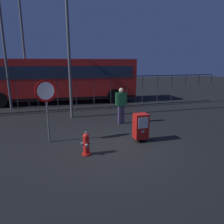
% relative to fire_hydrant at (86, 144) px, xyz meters
% --- Properties ---
extents(ground_plane, '(60.00, 60.00, 0.00)m').
position_rel_fire_hydrant_xyz_m(ground_plane, '(1.01, 0.39, -0.35)').
color(ground_plane, black).
extents(fire_hydrant, '(0.33, 0.32, 0.75)m').
position_rel_fire_hydrant_xyz_m(fire_hydrant, '(0.00, 0.00, 0.00)').
color(fire_hydrant, red).
rests_on(fire_hydrant, ground_plane).
extents(newspaper_box_primary, '(0.48, 0.42, 1.02)m').
position_rel_fire_hydrant_xyz_m(newspaper_box_primary, '(2.07, 0.55, 0.22)').
color(newspaper_box_primary, black).
rests_on(newspaper_box_primary, ground_plane).
extents(stop_sign, '(0.71, 0.31, 2.23)m').
position_rel_fire_hydrant_xyz_m(stop_sign, '(-1.09, 1.40, 1.25)').
color(stop_sign, '#4C4F54').
rests_on(stop_sign, ground_plane).
extents(pedestrian, '(0.55, 0.22, 1.67)m').
position_rel_fire_hydrant_xyz_m(pedestrian, '(2.12, 2.84, 0.60)').
color(pedestrian, '#382D51').
rests_on(pedestrian, ground_plane).
extents(fence_barrier, '(18.03, 0.04, 2.00)m').
position_rel_fire_hydrant_xyz_m(fence_barrier, '(1.01, 6.12, 0.67)').
color(fence_barrier, '#2D2D33').
rests_on(fence_barrier, ground_plane).
extents(bus_near, '(10.67, 3.45, 3.00)m').
position_rel_fire_hydrant_xyz_m(bus_near, '(-0.28, 9.12, 1.36)').
color(bus_near, red).
rests_on(bus_near, ground_plane).
extents(street_light_near_left, '(0.32, 0.32, 6.75)m').
position_rel_fire_hydrant_xyz_m(street_light_near_left, '(-3.31, 7.69, 3.58)').
color(street_light_near_left, '#4C4F54').
rests_on(street_light_near_left, ground_plane).
extents(street_light_near_right, '(0.32, 0.32, 8.34)m').
position_rel_fire_hydrant_xyz_m(street_light_near_right, '(0.04, 4.61, 4.40)').
color(street_light_near_right, '#4C4F54').
rests_on(street_light_near_right, ground_plane).
extents(street_light_far_left, '(0.32, 0.32, 8.62)m').
position_rel_fire_hydrant_xyz_m(street_light_far_left, '(-2.35, 8.45, 4.54)').
color(street_light_far_left, '#4C4F54').
rests_on(street_light_far_left, ground_plane).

